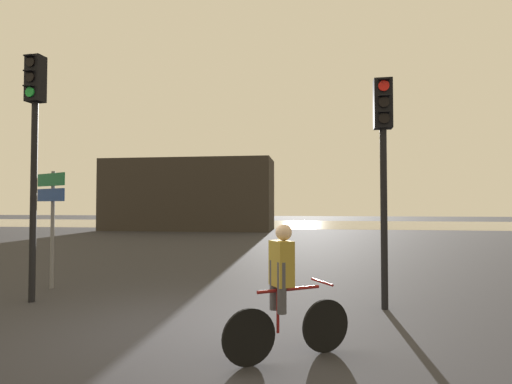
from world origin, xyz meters
The scene contains 7 objects.
ground_plane centered at (0.00, 0.00, 0.00)m, with size 120.00×120.00×0.00m, color #28282D.
water_strip centered at (0.00, 32.68, 0.00)m, with size 80.00×16.00×0.01m, color gray.
distant_building centered at (-6.91, 22.68, 2.58)m, with size 12.30×4.00×5.16m, color #2D2823.
traffic_light_near_left centered at (-3.31, 1.24, 3.28)m, with size 0.35×0.36×4.74m.
traffic_light_near_right centered at (3.27, 1.60, 2.88)m, with size 0.33×0.34×4.12m.
direction_sign_post centered at (-3.73, 2.40, 1.79)m, with size 0.99×0.53×2.60m.
cyclist centered at (1.65, -0.95, 0.82)m, with size 1.47×0.94×1.62m.
Camera 1 is at (1.96, -5.77, 1.85)m, focal length 28.00 mm.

